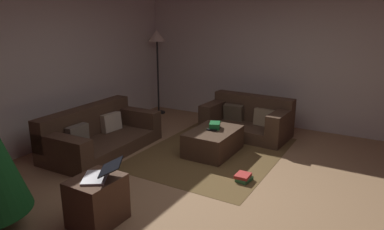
% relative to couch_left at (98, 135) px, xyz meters
% --- Properties ---
extents(ground_plane, '(6.40, 6.40, 0.00)m').
position_rel_couch_left_xyz_m(ground_plane, '(-0.31, -2.26, -0.26)').
color(ground_plane, '#93704C').
extents(rear_partition, '(6.40, 0.12, 2.60)m').
position_rel_couch_left_xyz_m(rear_partition, '(-0.31, 0.88, 1.04)').
color(rear_partition, beige).
rests_on(rear_partition, ground_plane).
extents(corner_partition, '(0.12, 6.40, 2.60)m').
position_rel_couch_left_xyz_m(corner_partition, '(2.83, -2.26, 1.04)').
color(corner_partition, beige).
rests_on(corner_partition, ground_plane).
extents(couch_left, '(1.93, 1.02, 0.68)m').
position_rel_couch_left_xyz_m(couch_left, '(0.00, 0.00, 0.00)').
color(couch_left, '#473323').
rests_on(couch_left, ground_plane).
extents(couch_right, '(0.91, 1.55, 0.70)m').
position_rel_couch_left_xyz_m(couch_right, '(1.93, -1.80, 0.02)').
color(couch_right, '#473323').
rests_on(couch_right, ground_plane).
extents(ottoman, '(0.94, 0.65, 0.38)m').
position_rel_couch_left_xyz_m(ottoman, '(0.81, -1.66, -0.07)').
color(ottoman, '#473323').
rests_on(ottoman, ground_plane).
extents(gift_box, '(0.27, 0.23, 0.09)m').
position_rel_couch_left_xyz_m(gift_box, '(0.90, -1.64, 0.17)').
color(gift_box, '#19662D').
rests_on(gift_box, ottoman).
extents(tv_remote, '(0.06, 0.16, 0.02)m').
position_rel_couch_left_xyz_m(tv_remote, '(0.77, -1.65, 0.13)').
color(tv_remote, black).
rests_on(tv_remote, ottoman).
extents(side_table, '(0.52, 0.44, 0.51)m').
position_rel_couch_left_xyz_m(side_table, '(-1.54, -1.51, -0.00)').
color(side_table, '#4C3323').
rests_on(side_table, ground_plane).
extents(laptop, '(0.48, 0.50, 0.18)m').
position_rel_couch_left_xyz_m(laptop, '(-1.50, -1.56, 0.30)').
color(laptop, silver).
rests_on(laptop, side_table).
extents(book_stack, '(0.24, 0.21, 0.09)m').
position_rel_couch_left_xyz_m(book_stack, '(0.13, -2.46, -0.21)').
color(book_stack, '#387A47').
rests_on(book_stack, ground_plane).
extents(corner_lamp, '(0.36, 0.36, 1.82)m').
position_rel_couch_left_xyz_m(corner_lamp, '(2.33, 0.47, 1.30)').
color(corner_lamp, black).
rests_on(corner_lamp, ground_plane).
extents(area_rug, '(2.60, 2.00, 0.01)m').
position_rel_couch_left_xyz_m(area_rug, '(0.81, -1.66, -0.25)').
color(area_rug, brown).
rests_on(area_rug, ground_plane).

